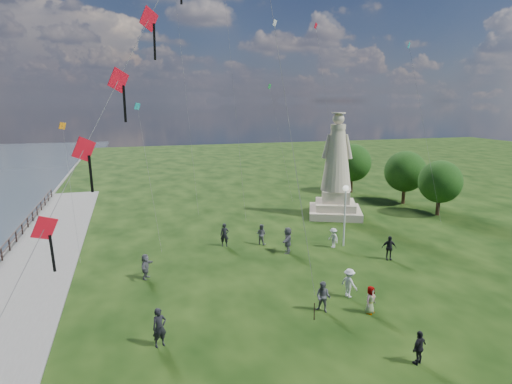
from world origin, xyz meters
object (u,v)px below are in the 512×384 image
object	(u,v)px
person_9	(389,248)
person_2	(349,283)
lamppost	(345,203)
person_3	(419,347)
statue	(336,178)
person_11	(288,240)
person_5	(146,266)
person_6	(225,235)
person_7	(261,234)
person_1	(323,297)
person_4	(370,300)
person_8	(333,238)
person_0	(159,327)

from	to	relation	value
person_9	person_2	bearing A→B (deg)	-123.79
lamppost	person_3	xyz separation A→B (m)	(-3.99, -13.99, -2.57)
person_9	person_3	bearing A→B (deg)	-100.35
statue	person_3	distance (m)	23.34
person_3	person_11	bearing A→B (deg)	-109.84
person_5	person_6	bearing A→B (deg)	-29.00
person_3	person_7	size ratio (longest dim) A/B	0.94
lamppost	person_11	bearing A→B (deg)	-177.85
person_1	person_9	xyz separation A→B (m)	(7.43, 5.44, 0.03)
lamppost	person_4	bearing A→B (deg)	-110.52
statue	person_2	bearing A→B (deg)	-90.57
person_9	person_8	bearing A→B (deg)	144.46
person_0	person_2	bearing A→B (deg)	-8.14
person_8	person_0	bearing A→B (deg)	-68.68
person_2	person_7	bearing A→B (deg)	-9.32
person_3	person_4	xyz separation A→B (m)	(0.38, 4.33, -0.01)
person_5	person_11	distance (m)	9.98
person_1	person_2	size ratio (longest dim) A/B	1.00
person_0	person_4	distance (m)	10.41
statue	person_5	xyz separation A→B (m)	(-17.62, -9.97, -2.83)
person_4	person_8	bearing A→B (deg)	43.40
lamppost	person_2	xyz separation A→B (m)	(-3.73, -7.67, -2.49)
person_4	person_11	xyz separation A→B (m)	(-0.87, 9.49, 0.21)
statue	person_4	bearing A→B (deg)	-87.78
person_5	person_3	bearing A→B (deg)	-115.51
person_1	person_2	bearing A→B (deg)	74.06
person_1	person_7	bearing A→B (deg)	134.52
person_0	person_2	world-z (taller)	person_0
lamppost	person_0	size ratio (longest dim) A/B	2.60
person_3	person_2	bearing A→B (deg)	-114.23
person_9	person_11	bearing A→B (deg)	169.46
person_5	person_6	distance (m)	7.33
person_7	person_9	bearing A→B (deg)	-171.70
person_1	person_7	world-z (taller)	person_1
person_0	person_11	world-z (taller)	person_11
person_8	person_5	bearing A→B (deg)	-96.76
person_8	person_11	distance (m)	3.59
lamppost	person_6	size ratio (longest dim) A/B	2.65
person_9	person_11	distance (m)	6.88
lamppost	person_11	xyz separation A→B (m)	(-4.49, -0.17, -2.37)
person_3	person_8	world-z (taller)	person_8
person_6	person_8	world-z (taller)	person_6
person_3	person_9	bearing A→B (deg)	-139.70
person_5	person_7	size ratio (longest dim) A/B	1.00
person_3	person_0	bearing A→B (deg)	-45.22
lamppost	person_8	bearing A→B (deg)	-173.90
person_5	person_4	bearing A→B (deg)	-101.84
lamppost	person_5	world-z (taller)	lamppost
person_2	person_3	world-z (taller)	person_2
lamppost	person_2	size ratio (longest dim) A/B	2.84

